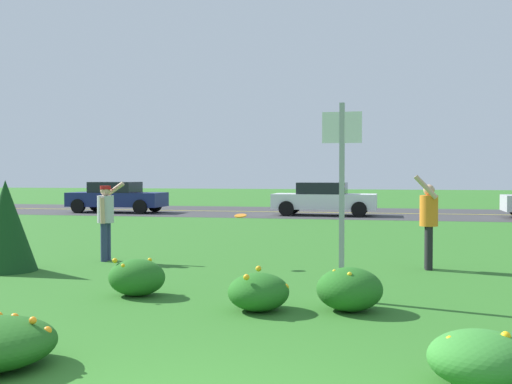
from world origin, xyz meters
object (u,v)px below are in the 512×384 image
person_thrower_red_cap_gray_shirt (106,215)px  frisbee_orange (241,216)px  person_catcher_orange_shirt (429,218)px  car_white_center_left (324,199)px  car_navy_leftmost (117,197)px  sign_post_near_path (342,182)px

person_thrower_red_cap_gray_shirt → frisbee_orange: (2.93, -0.15, 0.04)m
person_catcher_orange_shirt → car_white_center_left: size_ratio=0.40×
frisbee_orange → car_white_center_left: bearing=90.4°
car_navy_leftmost → sign_post_near_path: bearing=-56.7°
person_thrower_red_cap_gray_shirt → frisbee_orange: bearing=-2.9°
person_thrower_red_cap_gray_shirt → person_catcher_orange_shirt: person_catcher_orange_shirt is taller
person_thrower_red_cap_gray_shirt → person_catcher_orange_shirt: (6.49, 0.24, 0.01)m
sign_post_near_path → person_thrower_red_cap_gray_shirt: 6.00m
sign_post_near_path → person_catcher_orange_shirt: 3.61m
person_catcher_orange_shirt → car_navy_leftmost: person_catcher_orange_shirt is taller
sign_post_near_path → car_white_center_left: size_ratio=0.63×
person_catcher_orange_shirt → car_navy_leftmost: bearing=131.6°
car_navy_leftmost → car_white_center_left: 9.85m
frisbee_orange → car_white_center_left: (-0.12, 15.64, -0.25)m
person_thrower_red_cap_gray_shirt → frisbee_orange: person_thrower_red_cap_gray_shirt is taller
person_catcher_orange_shirt → frisbee_orange: person_catcher_orange_shirt is taller
person_thrower_red_cap_gray_shirt → car_navy_leftmost: size_ratio=0.37×
person_thrower_red_cap_gray_shirt → person_catcher_orange_shirt: bearing=2.1°
person_thrower_red_cap_gray_shirt → car_navy_leftmost: person_thrower_red_cap_gray_shirt is taller
sign_post_near_path → frisbee_orange: size_ratio=11.75×
car_white_center_left → car_navy_leftmost: bearing=180.0°
person_catcher_orange_shirt → sign_post_near_path: bearing=-112.6°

